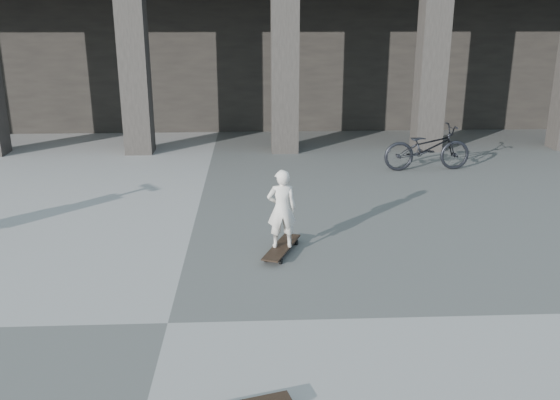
{
  "coord_description": "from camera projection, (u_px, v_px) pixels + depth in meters",
  "views": [
    {
      "loc": [
        0.98,
        -5.98,
        3.36
      ],
      "look_at": [
        1.38,
        2.46,
        0.65
      ],
      "focal_mm": 38.0,
      "sensor_mm": 36.0,
      "label": 1
    }
  ],
  "objects": [
    {
      "name": "child",
      "position": [
        282.0,
        209.0,
        8.38
      ],
      "size": [
        0.44,
        0.3,
        1.15
      ],
      "primitive_type": "imported",
      "rotation": [
        0.0,
        0.0,
        3.21
      ],
      "color": "silver",
      "rests_on": "longboard"
    },
    {
      "name": "colonnade",
      "position": [
        220.0,
        21.0,
        18.84
      ],
      "size": [
        28.0,
        8.82,
        6.0
      ],
      "color": "black",
      "rests_on": "ground"
    },
    {
      "name": "longboard",
      "position": [
        282.0,
        248.0,
        8.57
      ],
      "size": [
        0.62,
        1.08,
        0.11
      ],
      "rotation": [
        0.0,
        0.0,
        1.2
      ],
      "color": "black",
      "rests_on": "ground"
    },
    {
      "name": "ground",
      "position": [
        168.0,
        323.0,
        6.67
      ],
      "size": [
        90.0,
        90.0,
        0.0
      ],
      "primitive_type": "plane",
      "color": "#4F4F4C",
      "rests_on": "ground"
    },
    {
      "name": "bicycle",
      "position": [
        427.0,
        148.0,
        12.93
      ],
      "size": [
        1.94,
        0.78,
        1.0
      ],
      "primitive_type": "imported",
      "rotation": [
        0.0,
        0.0,
        1.63
      ],
      "color": "black",
      "rests_on": "ground"
    }
  ]
}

